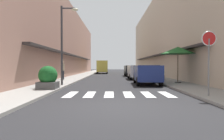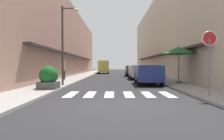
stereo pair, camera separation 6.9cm
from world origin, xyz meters
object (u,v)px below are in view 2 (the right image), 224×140
delivery_van (104,66)px  planter_corner (49,78)px  cafe_umbrella (179,50)px  street_lamp (65,37)px  planter_midblock (161,74)px  pedestrian_walking_near (64,70)px  parked_car_far (132,69)px  parked_car_mid (138,71)px  parked_car_near (148,72)px  round_street_sign (209,46)px

delivery_van → planter_corner: 27.20m
cafe_umbrella → street_lamp: bearing=-167.7°
planter_midblock → pedestrian_walking_near: bearing=174.5°
planter_midblock → street_lamp: bearing=-148.3°
parked_car_far → pedestrian_walking_near: size_ratio=2.48×
planter_corner → pedestrian_walking_near: bearing=97.5°
parked_car_far → planter_corner: bearing=-110.4°
parked_car_mid → cafe_umbrella: 6.76m
delivery_van → cafe_umbrella: 24.05m
parked_car_near → planter_midblock: size_ratio=3.62×
parked_car_near → street_lamp: bearing=-164.2°
parked_car_far → cafe_umbrella: bearing=-79.4°
street_lamp → cafe_umbrella: 8.49m
parked_car_near → parked_car_far: bearing=90.0°
pedestrian_walking_near → parked_car_mid: bearing=44.4°
parked_car_far → round_street_sign: (1.51, -19.69, 1.34)m
parked_car_near → parked_car_mid: bearing=90.0°
street_lamp → planter_midblock: 9.28m
delivery_van → planter_corner: delivery_van is taller
planter_midblock → cafe_umbrella: bearing=-76.2°
street_lamp → parked_car_far: bearing=68.0°
parked_car_far → cafe_umbrella: cafe_umbrella is taller
parked_car_far → planter_midblock: (1.69, -9.88, -0.23)m
parked_car_near → parked_car_mid: (0.00, 6.23, 0.00)m
parked_car_far → pedestrian_walking_near: pedestrian_walking_near is taller
parked_car_near → round_street_sign: (1.51, -6.81, 1.34)m
street_lamp → planter_midblock: (7.55, 4.67, -2.69)m
round_street_sign → cafe_umbrella: 7.00m
planter_corner → pedestrian_walking_near: (-1.03, 7.86, 0.31)m
planter_corner → round_street_sign: bearing=-19.9°
parked_car_far → cafe_umbrella: (2.39, -12.75, 1.67)m
street_lamp → planter_corner: bearing=-100.3°
delivery_van → cafe_umbrella: (6.87, -23.02, 1.19)m
parked_car_far → delivery_van: size_ratio=0.79×
parked_car_mid → pedestrian_walking_near: 7.69m
delivery_van → round_street_sign: bearing=-78.7°
round_street_sign → street_lamp: size_ratio=0.52×
street_lamp → planter_midblock: size_ratio=4.67×
parked_car_mid → pedestrian_walking_near: pedestrian_walking_near is taller
delivery_van → street_lamp: 24.93m
parked_car_far → street_lamp: street_lamp is taller
parked_car_mid → cafe_umbrella: bearing=-68.6°
parked_car_near → parked_car_mid: 6.23m
parked_car_mid → parked_car_far: size_ratio=0.98×
delivery_van → cafe_umbrella: bearing=-73.4°
street_lamp → delivery_van: bearing=86.8°
parked_car_mid → delivery_van: 17.51m
delivery_van → round_street_sign: size_ratio=1.95×
planter_midblock → pedestrian_walking_near: 9.05m
parked_car_mid → planter_corner: size_ratio=3.25×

